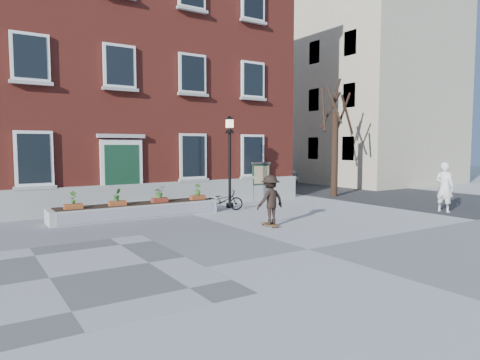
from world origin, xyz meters
TOP-DOWN VIEW (x-y plane):
  - ground at (0.00, 0.00)m, footprint 100.00×100.00m
  - checker_patch at (-6.00, 1.00)m, footprint 6.00×6.00m
  - bicycle at (1.55, 6.88)m, footprint 1.70×1.12m
  - parked_car at (10.72, 16.22)m, footprint 1.73×4.90m
  - bystander at (8.80, 1.73)m, footprint 0.53×0.76m
  - brick_building at (-2.00, 13.98)m, footprint 18.40×10.85m
  - planter_assembly at (-1.99, 7.18)m, footprint 6.20×1.12m
  - bare_tree at (9.01, 8.01)m, footprint 1.83×1.83m
  - side_street at (17.99, 19.78)m, footprint 15.20×36.00m
  - lamp_post at (2.22, 7.47)m, footprint 0.40×0.40m
  - notice_board at (4.82, 8.79)m, footprint 1.10×0.16m
  - skateboarder at (1.08, 3.06)m, footprint 1.09×0.78m

SIDE VIEW (x-z plane):
  - ground at x=0.00m, z-range 0.00..0.00m
  - checker_patch at x=-6.00m, z-range 0.00..0.01m
  - planter_assembly at x=-1.99m, z-range -0.27..0.88m
  - bicycle at x=1.55m, z-range 0.00..0.85m
  - parked_car at x=10.72m, z-range 0.00..1.61m
  - skateboarder at x=1.08m, z-range 0.03..1.73m
  - bystander at x=8.80m, z-range 0.00..2.02m
  - notice_board at x=4.82m, z-range 0.33..2.20m
  - lamp_post at x=2.22m, z-range 0.57..4.50m
  - bare_tree at x=9.01m, z-range -0.29..5.87m
  - brick_building at x=-2.00m, z-range 0.00..12.60m
  - side_street at x=17.99m, z-range -0.23..14.27m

